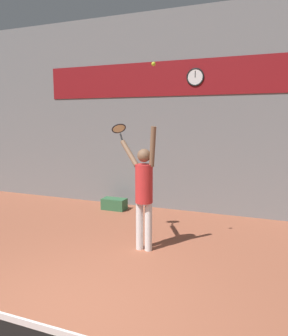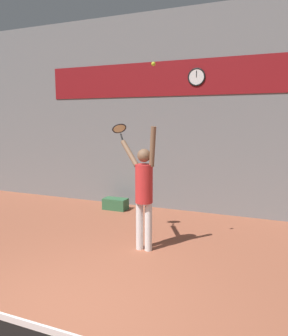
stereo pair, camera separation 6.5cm
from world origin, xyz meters
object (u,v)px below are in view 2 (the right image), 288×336
at_px(scoreboard_clock, 196,77).
at_px(equipment_bag, 115,204).
at_px(tennis_ball, 153,64).
at_px(tennis_racket, 120,129).
at_px(tennis_player, 144,188).

xyz_separation_m(scoreboard_clock, equipment_bag, (-1.95, -0.55, -3.20)).
distance_m(scoreboard_clock, tennis_ball, 2.83).
relative_size(scoreboard_clock, tennis_racket, 1.19).
xyz_separation_m(tennis_player, equipment_bag, (-1.71, 2.19, -0.99)).
xyz_separation_m(tennis_racket, equipment_bag, (-1.00, 1.70, -2.00)).
height_order(tennis_racket, equipment_bag, tennis_racket).
height_order(tennis_player, tennis_ball, tennis_ball).
xyz_separation_m(scoreboard_clock, tennis_racket, (-0.94, -2.26, -1.20)).
bearing_deg(equipment_bag, tennis_player, -51.96).
bearing_deg(equipment_bag, tennis_ball, -49.86).
xyz_separation_m(tennis_player, tennis_racket, (-0.71, 0.49, 1.01)).
distance_m(scoreboard_clock, equipment_bag, 3.79).
distance_m(tennis_ball, equipment_bag, 4.28).
height_order(tennis_racket, tennis_ball, tennis_ball).
xyz_separation_m(scoreboard_clock, tennis_ball, (-0.03, -2.83, -0.12)).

